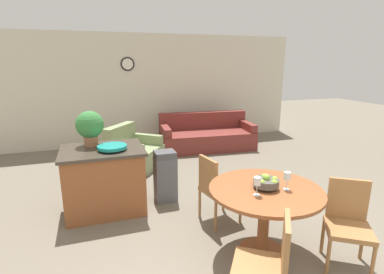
{
  "coord_description": "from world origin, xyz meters",
  "views": [
    {
      "loc": [
        -1.32,
        -1.48,
        2.04
      ],
      "look_at": [
        0.04,
        2.54,
        0.96
      ],
      "focal_mm": 28.0,
      "sensor_mm": 36.0,
      "label": 1
    }
  ],
  "objects": [
    {
      "name": "fruit_bowl",
      "position": [
        0.32,
        0.99,
        0.84
      ],
      "size": [
        0.26,
        0.26,
        0.16
      ],
      "color": "#4C4742",
      "rests_on": "dining_table"
    },
    {
      "name": "kitchen_island",
      "position": [
        -1.23,
        2.57,
        0.45
      ],
      "size": [
        1.09,
        0.85,
        0.9
      ],
      "color": "brown",
      "rests_on": "ground_plane"
    },
    {
      "name": "trash_bin",
      "position": [
        -0.36,
        2.6,
        0.38
      ],
      "size": [
        0.31,
        0.28,
        0.76
      ],
      "color": "#56565B",
      "rests_on": "ground_plane"
    },
    {
      "name": "dining_chair_near_left",
      "position": [
        -0.08,
        0.27,
        0.49
      ],
      "size": [
        0.58,
        0.58,
        0.88
      ],
      "rotation": [
        0.0,
        0.0,
        7.25
      ],
      "color": "#9E6B3D",
      "rests_on": "ground_plane"
    },
    {
      "name": "teal_bowl",
      "position": [
        -1.1,
        2.46,
        0.94
      ],
      "size": [
        0.38,
        0.38,
        0.07
      ],
      "color": "teal",
      "rests_on": "kitchen_island"
    },
    {
      "name": "armchair",
      "position": [
        -0.61,
        4.2,
        0.28
      ],
      "size": [
        1.22,
        1.22,
        0.83
      ],
      "rotation": [
        0.0,
        0.0,
        0.88
      ],
      "color": "gray",
      "rests_on": "ground_plane"
    },
    {
      "name": "wall_back",
      "position": [
        -0.0,
        6.03,
        1.35
      ],
      "size": [
        8.0,
        0.09,
        2.7
      ],
      "color": "beige",
      "rests_on": "ground_plane"
    },
    {
      "name": "couch",
      "position": [
        1.25,
        5.02,
        0.28
      ],
      "size": [
        2.25,
        1.19,
        0.82
      ],
      "rotation": [
        0.0,
        0.0,
        -0.09
      ],
      "color": "maroon",
      "rests_on": "ground_plane"
    },
    {
      "name": "dining_chair_far_side",
      "position": [
        0.11,
        1.78,
        0.49
      ],
      "size": [
        0.49,
        0.49,
        0.88
      ],
      "rotation": [
        0.0,
        0.0,
        4.89
      ],
      "color": "#9E6B3D",
      "rests_on": "ground_plane"
    },
    {
      "name": "wine_glass_left",
      "position": [
        0.15,
        0.88,
        0.9
      ],
      "size": [
        0.07,
        0.07,
        0.19
      ],
      "color": "silver",
      "rests_on": "dining_table"
    },
    {
      "name": "potted_plant",
      "position": [
        -1.36,
        2.78,
        1.17
      ],
      "size": [
        0.38,
        0.38,
        0.49
      ],
      "color": "#A36642",
      "rests_on": "kitchen_island"
    },
    {
      "name": "dining_chair_near_right",
      "position": [
        1.04,
        0.58,
        0.49
      ],
      "size": [
        0.58,
        0.58,
        0.88
      ],
      "rotation": [
        0.0,
        0.0,
        8.82
      ],
      "color": "#9E6B3D",
      "rests_on": "ground_plane"
    },
    {
      "name": "dining_table",
      "position": [
        0.32,
        0.99,
        0.59
      ],
      "size": [
        1.18,
        1.18,
        0.76
      ],
      "color": "brown",
      "rests_on": "ground_plane"
    },
    {
      "name": "wine_glass_right",
      "position": [
        0.51,
        0.9,
        0.9
      ],
      "size": [
        0.07,
        0.07,
        0.19
      ],
      "color": "silver",
      "rests_on": "dining_table"
    }
  ]
}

